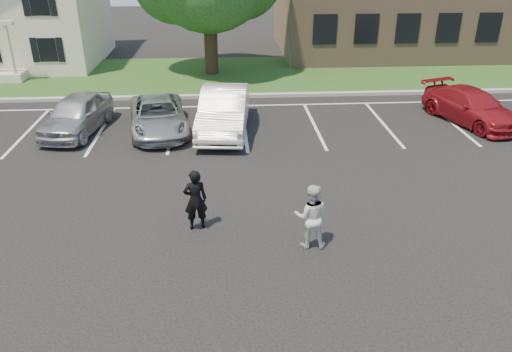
{
  "coord_description": "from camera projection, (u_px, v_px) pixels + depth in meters",
  "views": [
    {
      "loc": [
        -0.76,
        -10.58,
        6.92
      ],
      "look_at": [
        0.0,
        1.0,
        1.25
      ],
      "focal_mm": 35.0,
      "sensor_mm": 36.0,
      "label": 1
    }
  ],
  "objects": [
    {
      "name": "car_red_compact",
      "position": [
        472.0,
        107.0,
        19.98
      ],
      "size": [
        3.19,
        4.88,
        1.32
      ],
      "primitive_type": "imported",
      "rotation": [
        0.0,
        0.0,
        0.32
      ],
      "color": "maroon",
      "rests_on": "ground"
    },
    {
      "name": "ground_plane",
      "position": [
        259.0,
        238.0,
        12.57
      ],
      "size": [
        90.0,
        90.0,
        0.0
      ],
      "primitive_type": "plane",
      "color": "black",
      "rests_on": "ground"
    },
    {
      "name": "curb",
      "position": [
        241.0,
        96.0,
        23.3
      ],
      "size": [
        40.0,
        0.3,
        0.15
      ],
      "primitive_type": "cube",
      "color": "gray",
      "rests_on": "ground"
    },
    {
      "name": "stall_lines",
      "position": [
        277.0,
        118.0,
        20.68
      ],
      "size": [
        34.0,
        5.36,
        0.01
      ],
      "color": "silver",
      "rests_on": "ground"
    },
    {
      "name": "man_white_shirt",
      "position": [
        311.0,
        216.0,
        11.91
      ],
      "size": [
        0.87,
        0.71,
        1.65
      ],
      "primitive_type": "imported",
      "rotation": [
        0.0,
        0.0,
        3.03
      ],
      "color": "silver",
      "rests_on": "ground"
    },
    {
      "name": "car_silver_minivan",
      "position": [
        158.0,
        116.0,
        19.07
      ],
      "size": [
        2.8,
        4.79,
        1.25
      ],
      "primitive_type": "imported",
      "rotation": [
        0.0,
        0.0,
        0.17
      ],
      "color": "#9EA0A5",
      "rests_on": "ground"
    },
    {
      "name": "grass_strip",
      "position": [
        238.0,
        75.0,
        26.9
      ],
      "size": [
        44.0,
        8.0,
        0.08
      ],
      "primitive_type": "cube",
      "color": "#1A3F15",
      "rests_on": "ground"
    },
    {
      "name": "man_black_suit",
      "position": [
        195.0,
        200.0,
        12.64
      ],
      "size": [
        0.67,
        0.51,
        1.65
      ],
      "primitive_type": "imported",
      "rotation": [
        0.0,
        0.0,
        3.34
      ],
      "color": "black",
      "rests_on": "ground"
    },
    {
      "name": "car_white_sedan",
      "position": [
        224.0,
        111.0,
        19.02
      ],
      "size": [
        2.18,
        5.1,
        1.63
      ],
      "primitive_type": "imported",
      "rotation": [
        0.0,
        0.0,
        -0.09
      ],
      "color": "white",
      "rests_on": "ground"
    },
    {
      "name": "car_silver_west",
      "position": [
        77.0,
        114.0,
        18.98
      ],
      "size": [
        2.36,
        4.41,
        1.43
      ],
      "primitive_type": "imported",
      "rotation": [
        0.0,
        0.0,
        -0.17
      ],
      "color": "#B7B7BC",
      "rests_on": "ground"
    }
  ]
}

